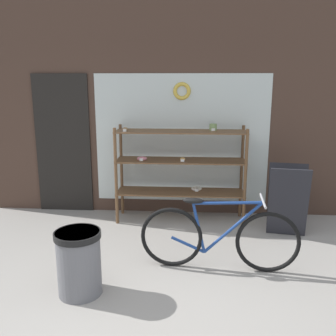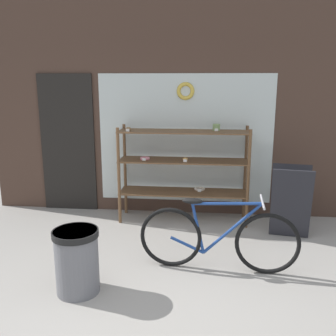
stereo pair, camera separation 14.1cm
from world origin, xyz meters
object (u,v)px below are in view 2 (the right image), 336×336
at_px(bicycle, 218,238).
at_px(trash_bin, 77,259).
at_px(display_case, 183,164).
at_px(sandwich_board, 291,202).

relative_size(bicycle, trash_bin, 2.68).
bearing_deg(display_case, bicycle, -72.44).
bearing_deg(sandwich_board, trash_bin, -137.19).
height_order(bicycle, trash_bin, bicycle).
distance_m(sandwich_board, trash_bin, 2.79).
bearing_deg(trash_bin, sandwich_board, 34.10).
xyz_separation_m(display_case, bicycle, (0.46, -1.45, -0.48)).
height_order(display_case, bicycle, display_case).
xyz_separation_m(sandwich_board, trash_bin, (-2.31, -1.56, -0.13)).
distance_m(display_case, trash_bin, 2.26).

